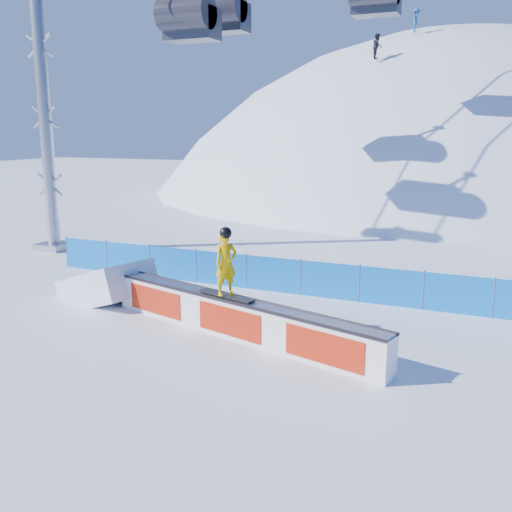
% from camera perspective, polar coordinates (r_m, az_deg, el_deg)
% --- Properties ---
extents(ground, '(160.00, 160.00, 0.00)m').
position_cam_1_polar(ground, '(14.98, 2.26, -8.77)').
color(ground, white).
rests_on(ground, ground).
extents(snow_hill, '(64.00, 64.00, 64.00)m').
position_cam_1_polar(snow_hill, '(59.99, 17.39, -11.13)').
color(snow_hill, silver).
rests_on(snow_hill, ground).
extents(safety_fence, '(22.05, 0.05, 1.30)m').
position_cam_1_polar(safety_fence, '(18.85, 7.34, -2.46)').
color(safety_fence, blue).
rests_on(safety_fence, ground).
extents(rail_box, '(8.85, 3.00, 1.08)m').
position_cam_1_polar(rail_box, '(15.27, -1.97, -6.22)').
color(rail_box, white).
rests_on(rail_box, ground).
extents(snow_ramp, '(3.52, 2.70, 1.94)m').
position_cam_1_polar(snow_ramp, '(19.44, -14.58, -4.15)').
color(snow_ramp, white).
rests_on(snow_ramp, ground).
extents(snowboarder, '(1.82, 0.79, 1.88)m').
position_cam_1_polar(snowboarder, '(15.09, -3.02, -0.65)').
color(snowboarder, black).
rests_on(snowboarder, rail_box).
extents(distant_skiers, '(17.84, 6.35, 5.98)m').
position_cam_1_polar(distant_skiers, '(43.41, 21.35, 19.64)').
color(distant_skiers, black).
rests_on(distant_skiers, ground).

